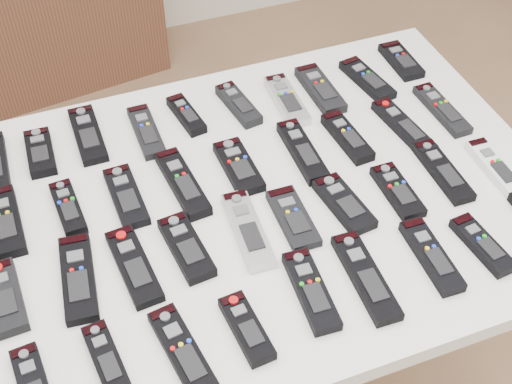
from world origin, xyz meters
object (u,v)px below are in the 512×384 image
object	(u,v)px
remote_3	(146,132)
remote_10	(6,222)
remote_17	(403,127)
remote_19	(5,298)
remote_25	(344,204)
table	(256,217)
remote_15	(302,151)
remote_6	(287,101)
remote_5	(239,105)
remote_18	(442,110)
remote_24	(293,218)
remote_13	(183,183)
remote_1	(40,153)
remote_14	(239,167)
remote_11	(68,208)
remote_16	(347,137)
remote_8	(367,80)
remote_2	(88,135)
remote_31	(184,353)
remote_34	(366,277)
remote_21	(134,266)
remote_28	(496,168)
remote_36	(482,245)
remote_27	(443,171)
remote_33	(311,291)
remote_12	(126,197)
remote_22	(186,247)
remote_4	(186,115)
remote_30	(107,360)
remote_26	(398,191)
remote_20	(78,278)
remote_7	(320,89)
remote_35	(431,256)
remote_9	(401,61)

from	to	relation	value
remote_3	remote_10	bearing A→B (deg)	-152.95
remote_17	remote_19	bearing A→B (deg)	-176.64
remote_25	remote_17	bearing A→B (deg)	29.26
table	remote_3	distance (m)	0.33
remote_3	remote_15	xyz separation A→B (m)	(0.30, -0.19, 0.00)
remote_6	remote_5	bearing A→B (deg)	168.29
remote_18	remote_24	size ratio (longest dim) A/B	1.15
remote_13	remote_1	bearing A→B (deg)	137.58
remote_14	remote_17	xyz separation A→B (m)	(0.39, -0.01, -0.00)
remote_10	remote_11	xyz separation A→B (m)	(0.12, -0.01, -0.00)
remote_16	remote_15	bearing A→B (deg)	179.33
remote_8	remote_2	bearing A→B (deg)	167.50
remote_31	remote_34	size ratio (longest dim) A/B	0.95
remote_17	remote_21	bearing A→B (deg)	-172.32
remote_28	remote_36	world-z (taller)	same
remote_27	remote_33	world-z (taller)	remote_33
remote_12	remote_22	distance (m)	0.19
remote_4	remote_13	distance (m)	0.22
remote_17	remote_30	bearing A→B (deg)	-161.90
remote_14	remote_25	bearing A→B (deg)	-48.96
table	remote_26	xyz separation A→B (m)	(0.28, -0.09, 0.07)
remote_27	remote_28	world-z (taller)	same
remote_17	remote_34	size ratio (longest dim) A/B	0.94
remote_4	remote_22	size ratio (longest dim) A/B	0.84
remote_1	remote_34	bearing A→B (deg)	-45.18
remote_10	remote_21	distance (m)	0.29
remote_13	remote_21	distance (m)	0.23
remote_19	remote_22	bearing A→B (deg)	-3.39
remote_5	remote_20	bearing A→B (deg)	-148.81
remote_28	remote_19	bearing A→B (deg)	179.46
remote_4	remote_7	distance (m)	0.33
remote_6	remote_15	world-z (taller)	same
remote_17	remote_24	bearing A→B (deg)	-160.75
remote_12	remote_30	size ratio (longest dim) A/B	1.14
remote_12	remote_35	distance (m)	0.62
remote_4	remote_26	size ratio (longest dim) A/B	0.91
remote_7	remote_34	distance (m)	0.56
remote_3	remote_17	world-z (taller)	remote_17
remote_5	remote_9	world-z (taller)	remote_5
remote_31	remote_25	bearing A→B (deg)	19.73
table	remote_7	world-z (taller)	remote_7
remote_2	remote_5	xyz separation A→B (m)	(0.35, -0.02, 0.00)
remote_20	remote_21	bearing A→B (deg)	1.35
remote_17	remote_28	world-z (taller)	same
remote_27	remote_35	distance (m)	0.24
remote_18	remote_25	bearing A→B (deg)	-152.63
remote_12	remote_15	xyz separation A→B (m)	(0.39, -0.00, 0.00)
remote_9	remote_19	distance (m)	1.10
remote_10	remote_25	xyz separation A→B (m)	(0.65, -0.19, -0.00)
remote_25	remote_10	bearing A→B (deg)	156.38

